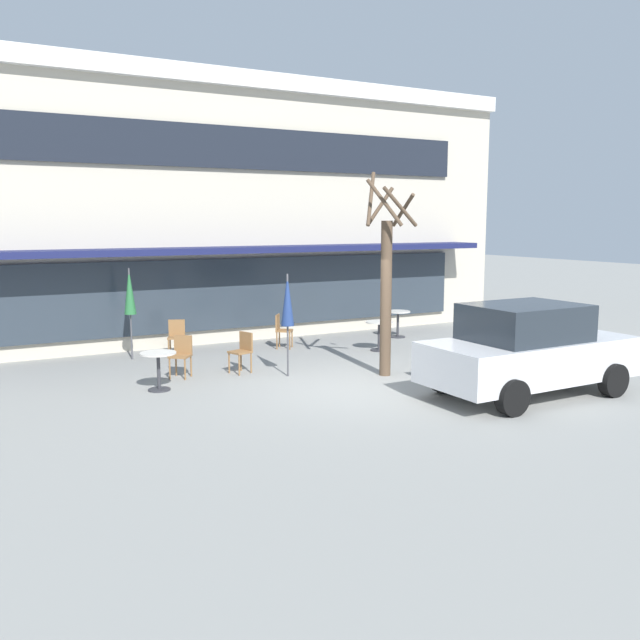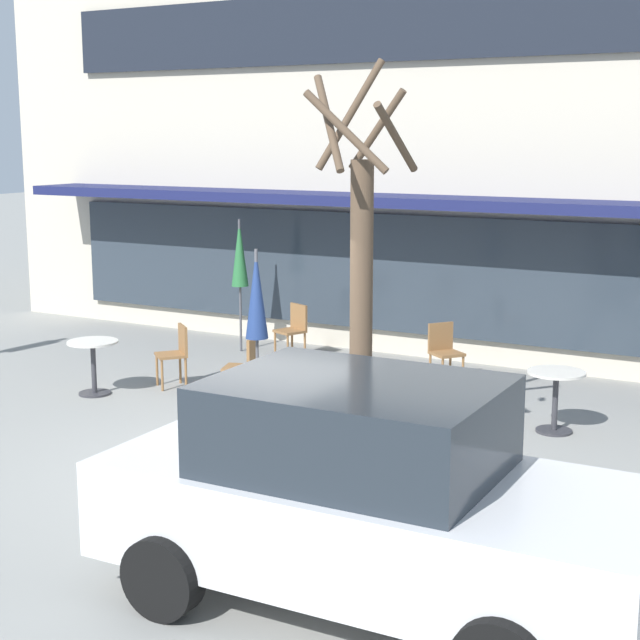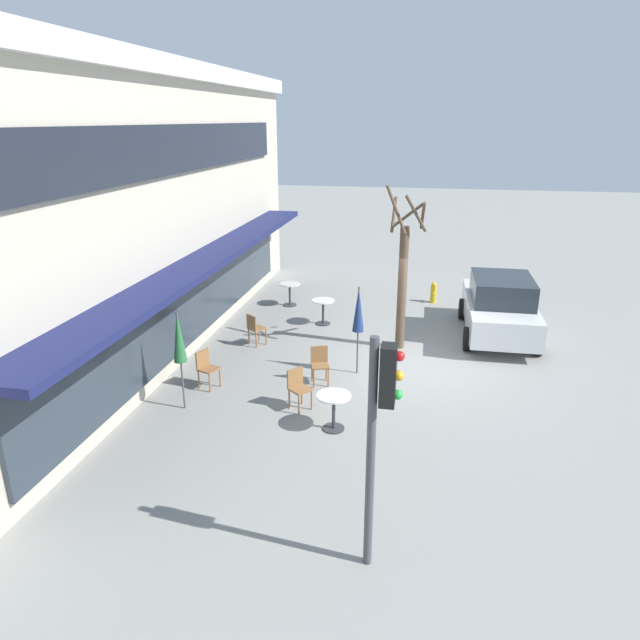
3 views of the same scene
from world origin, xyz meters
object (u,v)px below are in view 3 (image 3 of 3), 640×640
at_px(patio_umbrella_cream_folded, 179,338).
at_px(parked_sedan, 500,306).
at_px(cafe_table_by_tree, 290,291).
at_px(cafe_chair_0, 320,362).
at_px(cafe_table_near_wall, 334,406).
at_px(cafe_table_streetside, 323,308).
at_px(street_tree, 403,277).
at_px(fire_hydrant, 434,292).
at_px(traffic_light_pole, 380,418).
at_px(cafe_chair_3, 206,366).
at_px(cafe_chair_2, 298,386).
at_px(patio_umbrella_green_folded, 358,310).
at_px(cafe_chair_1, 255,327).

height_order(patio_umbrella_cream_folded, parked_sedan, patio_umbrella_cream_folded).
height_order(cafe_table_by_tree, cafe_chair_0, cafe_chair_0).
relative_size(cafe_table_near_wall, cafe_table_streetside, 1.00).
bearing_deg(street_tree, fire_hydrant, -11.54).
xyz_separation_m(patio_umbrella_cream_folded, traffic_light_pole, (-3.77, -4.47, 0.67)).
height_order(patio_umbrella_cream_folded, cafe_chair_3, patio_umbrella_cream_folded).
height_order(cafe_table_near_wall, cafe_chair_3, cafe_chair_3).
bearing_deg(cafe_chair_0, parked_sedan, -47.67).
distance_m(cafe_chair_2, parked_sedan, 7.06).
height_order(cafe_table_near_wall, street_tree, street_tree).
bearing_deg(cafe_table_near_wall, fire_hydrant, -12.09).
relative_size(cafe_table_streetside, patio_umbrella_green_folded, 0.35).
bearing_deg(cafe_chair_3, parked_sedan, -55.68).
bearing_deg(cafe_table_by_tree, cafe_chair_0, -159.48).
xyz_separation_m(patio_umbrella_green_folded, cafe_chair_2, (-2.02, 1.01, -1.10)).
xyz_separation_m(cafe_chair_1, traffic_light_pole, (-7.55, -4.05, 1.77)).
height_order(cafe_table_by_tree, patio_umbrella_green_folded, patio_umbrella_green_folded).
height_order(cafe_table_near_wall, fire_hydrant, cafe_table_near_wall).
bearing_deg(street_tree, cafe_table_near_wall, 167.39).
height_order(cafe_chair_1, cafe_chair_2, same).
xyz_separation_m(cafe_chair_3, parked_sedan, (4.73, -6.93, 0.35)).
bearing_deg(cafe_table_by_tree, traffic_light_pole, -160.49).
bearing_deg(parked_sedan, cafe_chair_1, 107.06).
bearing_deg(patio_umbrella_green_folded, cafe_table_near_wall, 177.64).
bearing_deg(parked_sedan, fire_hydrant, 32.43).
bearing_deg(cafe_table_streetside, cafe_table_near_wall, -167.41).
bearing_deg(cafe_chair_1, cafe_table_streetside, -36.45).
xyz_separation_m(cafe_table_streetside, cafe_table_by_tree, (1.59, 1.43, 0.00)).
relative_size(cafe_table_streetside, cafe_table_by_tree, 1.00).
distance_m(cafe_table_streetside, cafe_chair_0, 4.09).
relative_size(patio_umbrella_green_folded, traffic_light_pole, 0.65).
distance_m(cafe_chair_1, parked_sedan, 6.91).
xyz_separation_m(cafe_chair_2, fire_hydrant, (8.18, -2.81, -0.17)).
bearing_deg(patio_umbrella_cream_folded, cafe_table_by_tree, -3.93).
distance_m(cafe_chair_0, fire_hydrant, 7.35).
bearing_deg(cafe_chair_2, patio_umbrella_cream_folded, 101.43).
relative_size(cafe_chair_0, cafe_chair_3, 1.00).
bearing_deg(patio_umbrella_green_folded, parked_sedan, -47.60).
relative_size(cafe_table_streetside, cafe_chair_0, 0.85).
xyz_separation_m(cafe_chair_0, cafe_chair_3, (-0.72, 2.52, 0.00)).
bearing_deg(cafe_table_streetside, cafe_chair_0, -170.46).
distance_m(cafe_table_near_wall, patio_umbrella_green_folded, 2.98).
bearing_deg(cafe_table_by_tree, fire_hydrant, -75.14).
bearing_deg(fire_hydrant, cafe_chair_3, 146.03).
relative_size(patio_umbrella_cream_folded, fire_hydrant, 3.12).
bearing_deg(cafe_table_streetside, traffic_light_pole, -165.20).
bearing_deg(patio_umbrella_green_folded, traffic_light_pole, -170.40).
height_order(cafe_chair_0, cafe_chair_2, same).
xyz_separation_m(cafe_table_by_tree, cafe_chair_3, (-6.34, 0.41, 0.01)).
xyz_separation_m(patio_umbrella_cream_folded, fire_hydrant, (8.67, -5.21, -1.27)).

